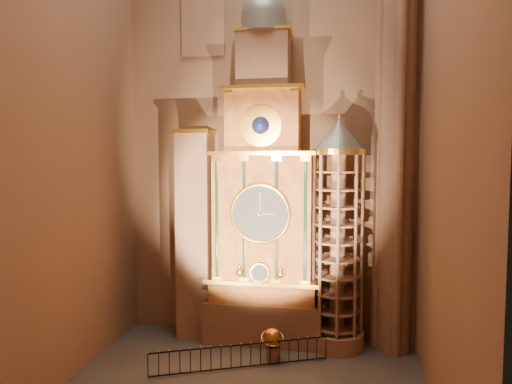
% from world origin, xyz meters
% --- Properties ---
extents(wall_back, '(22.00, 0.00, 22.00)m').
position_xyz_m(wall_back, '(0.00, 6.00, 11.00)').
color(wall_back, '#8E664C').
rests_on(wall_back, floor).
extents(wall_left, '(0.00, 22.00, 22.00)m').
position_xyz_m(wall_left, '(-7.00, 0.00, 11.00)').
color(wall_left, '#8E664C').
rests_on(wall_left, floor).
extents(wall_right, '(0.00, 22.00, 22.00)m').
position_xyz_m(wall_right, '(7.00, 0.00, 11.00)').
color(wall_right, '#8E664C').
rests_on(wall_right, floor).
extents(astronomical_clock, '(5.60, 2.41, 16.70)m').
position_xyz_m(astronomical_clock, '(0.00, 4.96, 6.68)').
color(astronomical_clock, '#8C634C').
rests_on(astronomical_clock, floor).
extents(portrait_tower, '(1.80, 1.60, 10.20)m').
position_xyz_m(portrait_tower, '(-3.40, 4.98, 5.15)').
color(portrait_tower, '#8C634C').
rests_on(portrait_tower, floor).
extents(stair_turret, '(2.50, 2.50, 10.80)m').
position_xyz_m(stair_turret, '(3.50, 4.70, 5.27)').
color(stair_turret, '#8C634C').
rests_on(stair_turret, floor).
extents(gothic_pier, '(2.04, 2.04, 22.00)m').
position_xyz_m(gothic_pier, '(6.10, 5.00, 11.00)').
color(gothic_pier, '#8C634C').
rests_on(gothic_pier, floor).
extents(stained_glass_window, '(2.20, 0.14, 5.20)m').
position_xyz_m(stained_glass_window, '(-3.20, 5.92, 16.50)').
color(stained_glass_window, navy).
rests_on(stained_glass_window, wall_back).
extents(celestial_globe, '(1.24, 1.20, 1.47)m').
position_xyz_m(celestial_globe, '(0.75, 2.68, 0.88)').
color(celestial_globe, '#8C634C').
rests_on(celestial_globe, floor).
extents(iron_railing, '(6.99, 3.05, 1.01)m').
position_xyz_m(iron_railing, '(-0.45, 1.75, 0.55)').
color(iron_railing, black).
rests_on(iron_railing, floor).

